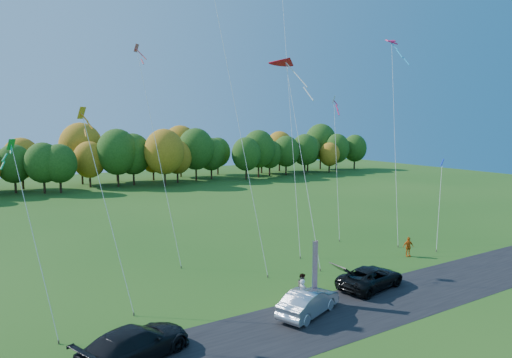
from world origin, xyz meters
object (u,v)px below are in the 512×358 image
silver_sedan (308,302)px  feather_flag (314,265)px  person_east (408,247)px  black_suv (371,277)px

silver_sedan → feather_flag: bearing=-70.5°
silver_sedan → person_east: bearing=-92.5°
black_suv → person_east: 8.88m
black_suv → person_east: (8.11, 3.62, 0.10)m
silver_sedan → black_suv: bearing=-100.2°
person_east → black_suv: bearing=-137.6°
black_suv → feather_flag: (-5.00, -0.05, 1.77)m
person_east → feather_flag: size_ratio=0.41×
silver_sedan → feather_flag: 2.48m
black_suv → silver_sedan: (-6.35, -1.20, 0.04)m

